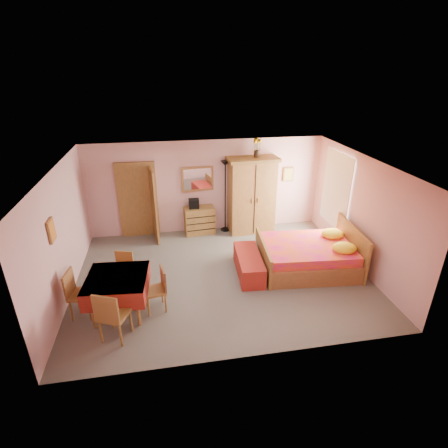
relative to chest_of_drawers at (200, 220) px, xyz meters
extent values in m
plane|color=slate|center=(0.25, -2.27, -0.39)|extent=(6.50, 6.50, 0.00)
plane|color=brown|center=(0.25, -2.27, 2.21)|extent=(6.50, 6.50, 0.00)
cube|color=#D99D9F|center=(0.25, 0.23, 0.91)|extent=(6.50, 0.10, 2.60)
cube|color=#D99D9F|center=(0.25, -4.77, 0.91)|extent=(6.50, 0.10, 2.60)
cube|color=#D99D9F|center=(-3.00, -2.27, 0.91)|extent=(0.10, 5.00, 2.60)
cube|color=#D99D9F|center=(3.50, -2.27, 0.91)|extent=(0.10, 5.00, 2.60)
cube|color=#9E6B35|center=(-1.65, 0.20, 0.63)|extent=(1.06, 0.12, 2.15)
cube|color=white|center=(3.46, -1.07, 1.06)|extent=(0.08, 1.40, 1.95)
cube|color=orange|center=(-2.97, -2.87, 1.31)|extent=(0.04, 0.32, 0.42)
cube|color=#D8BF59|center=(2.60, 0.20, 1.16)|extent=(0.30, 0.04, 0.40)
cube|color=olive|center=(0.00, 0.00, 0.00)|extent=(0.87, 0.48, 0.79)
cube|color=white|center=(0.00, 0.21, 1.16)|extent=(0.89, 0.11, 0.70)
cube|color=black|center=(-0.15, -0.01, 0.52)|extent=(0.28, 0.21, 0.26)
cube|color=black|center=(0.75, 0.07, 0.63)|extent=(0.27, 0.27, 2.05)
cube|color=#9F6D36|center=(1.47, -0.08, 0.68)|extent=(1.40, 0.77, 2.15)
cube|color=yellow|center=(1.57, -0.07, 2.02)|extent=(0.22, 0.22, 0.52)
cube|color=#D9156B|center=(2.28, -2.29, 0.12)|extent=(2.34, 1.91, 1.02)
cube|color=maroon|center=(0.87, -2.30, -0.16)|extent=(0.62, 1.45, 0.47)
cube|color=maroon|center=(-1.91, -3.23, 0.01)|extent=(1.20, 1.20, 0.82)
cube|color=olive|center=(-1.92, -3.91, 0.11)|extent=(0.61, 0.61, 1.01)
cube|color=#AF733B|center=(-1.90, -2.46, 0.03)|extent=(0.47, 0.47, 0.84)
cube|color=#A56C38|center=(-2.59, -3.17, 0.09)|extent=(0.50, 0.50, 0.96)
cube|color=#A47537|center=(-1.24, -3.24, 0.05)|extent=(0.47, 0.47, 0.89)
camera|label=1|loc=(-0.89, -8.98, 4.04)|focal=28.00mm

